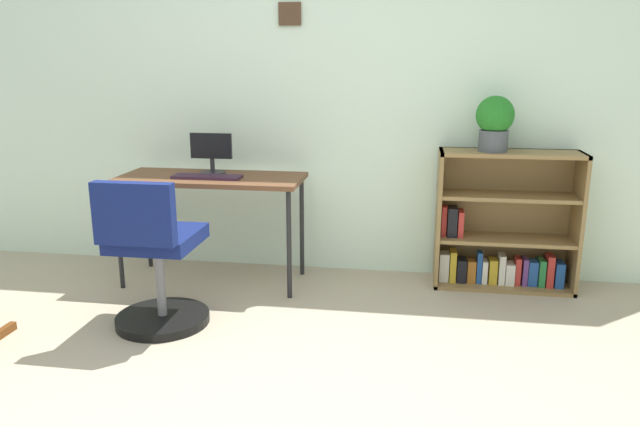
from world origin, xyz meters
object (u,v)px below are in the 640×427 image
desk (211,185)px  bookshelf_low (502,228)px  potted_plant_on_shelf (495,121)px  keyboard (207,177)px  monitor (212,153)px  office_chair (154,263)px

desk → bookshelf_low: (1.88, 0.23, -0.27)m
desk → potted_plant_on_shelf: size_ratio=3.48×
keyboard → potted_plant_on_shelf: size_ratio=1.27×
monitor → bookshelf_low: monitor is taller
desk → office_chair: (-0.08, -0.75, -0.28)m
desk → monitor: (-0.02, 0.08, 0.20)m
desk → potted_plant_on_shelf: (1.78, 0.18, 0.42)m
desk → office_chair: 0.81m
bookshelf_low → desk: bearing=-173.0°
keyboard → bookshelf_low: 1.93m
potted_plant_on_shelf → desk: bearing=-174.3°
monitor → keyboard: (0.02, -0.15, -0.13)m
keyboard → desk: bearing=90.3°
bookshelf_low → potted_plant_on_shelf: bearing=-152.1°
bookshelf_low → potted_plant_on_shelf: size_ratio=2.60×
bookshelf_low → potted_plant_on_shelf: potted_plant_on_shelf is taller
bookshelf_low → monitor: bearing=-175.5°
desk → potted_plant_on_shelf: potted_plant_on_shelf is taller
office_chair → bookshelf_low: bookshelf_low is taller
desk → potted_plant_on_shelf: 1.84m
monitor → bookshelf_low: size_ratio=0.31×
monitor → potted_plant_on_shelf: (1.79, 0.10, 0.22)m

